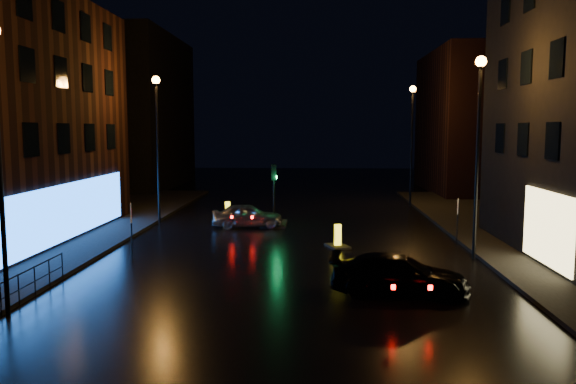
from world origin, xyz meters
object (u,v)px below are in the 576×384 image
object	(u,v)px
silver_hatchback	(247,215)
bollard_far	(228,216)
road_sign_right	(458,210)
road_sign_left	(131,218)
dark_sedan	(399,275)
traffic_signal	(274,216)
bollard_near	(338,242)

from	to	relation	value
silver_hatchback	bollard_far	xyz separation A→B (m)	(-1.52, 2.61, -0.43)
road_sign_right	road_sign_left	bearing A→B (deg)	31.84
road_sign_left	road_sign_right	size ratio (longest dim) A/B	1.10
dark_sedan	road_sign_right	xyz separation A→B (m)	(3.98, 8.47, 0.95)
dark_sedan	road_sign_left	world-z (taller)	road_sign_left
traffic_signal	bollard_far	distance (m)	3.41
silver_hatchback	traffic_signal	bearing A→B (deg)	-64.43
dark_sedan	road_sign_left	distance (m)	11.39
traffic_signal	dark_sedan	size ratio (longest dim) A/B	0.76
bollard_near	silver_hatchback	bearing A→B (deg)	110.80
traffic_signal	road_sign_right	world-z (taller)	traffic_signal
traffic_signal	road_sign_left	distance (m)	10.32
bollard_far	road_sign_right	world-z (taller)	road_sign_right
bollard_far	dark_sedan	bearing A→B (deg)	-78.67
dark_sedan	bollard_near	size ratio (longest dim) A/B	3.13
bollard_far	bollard_near	bearing A→B (deg)	-67.43
traffic_signal	road_sign_right	bearing A→B (deg)	-27.65
dark_sedan	bollard_far	size ratio (longest dim) A/B	3.19
road_sign_left	traffic_signal	bearing A→B (deg)	41.56
dark_sedan	road_sign_right	size ratio (longest dim) A/B	2.11
silver_hatchback	bollard_far	distance (m)	3.05
bollard_far	road_sign_left	distance (m)	10.87
silver_hatchback	bollard_near	size ratio (longest dim) A/B	2.69
bollard_near	bollard_far	bearing A→B (deg)	106.78
silver_hatchback	bollard_far	size ratio (longest dim) A/B	2.74
traffic_signal	bollard_near	distance (m)	6.83
dark_sedan	road_sign_right	world-z (taller)	road_sign_right
silver_hatchback	road_sign_right	xyz separation A→B (m)	(10.50, -3.88, 0.94)
bollard_near	road_sign_left	world-z (taller)	road_sign_left
silver_hatchback	dark_sedan	xyz separation A→B (m)	(6.53, -12.35, -0.01)
traffic_signal	bollard_far	bearing A→B (deg)	149.48
road_sign_right	dark_sedan	bearing A→B (deg)	81.13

